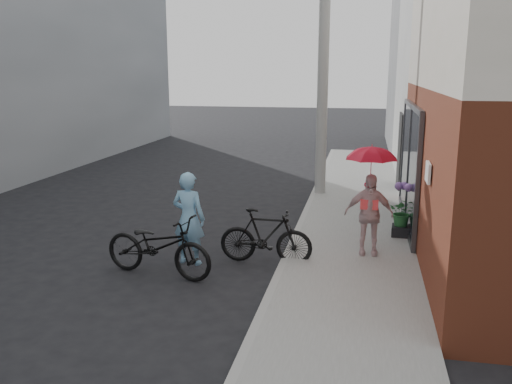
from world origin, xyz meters
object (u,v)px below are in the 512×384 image
(planter, at_px, (401,231))
(bike_left, at_px, (158,246))
(officer, at_px, (189,218))
(bike_right, at_px, (266,236))
(kimono_woman, at_px, (369,214))
(utility_pole, at_px, (323,62))

(planter, bearing_deg, bike_left, -146.54)
(officer, xyz_separation_m, planter, (3.70, 2.00, -0.60))
(bike_left, xyz_separation_m, planter, (4.02, 2.65, -0.29))
(bike_right, relative_size, planter, 4.31)
(bike_right, xyz_separation_m, kimono_woman, (1.74, 0.52, 0.35))
(bike_right, distance_m, planter, 2.97)
(kimono_woman, xyz_separation_m, planter, (0.66, 1.21, -0.62))
(bike_left, height_order, bike_right, bike_left)
(bike_right, bearing_deg, planter, -54.01)
(utility_pole, height_order, kimono_woman, utility_pole)
(kimono_woman, bearing_deg, officer, -168.01)
(bike_left, relative_size, kimono_woman, 1.35)
(kimono_woman, bearing_deg, bike_right, -165.88)
(bike_right, height_order, kimono_woman, kimono_woman)
(planter, bearing_deg, bike_right, -144.22)
(utility_pole, xyz_separation_m, planter, (1.90, -3.51, -3.28))
(bike_left, distance_m, planter, 4.82)
(utility_pole, relative_size, planter, 18.54)
(bike_left, relative_size, bike_right, 1.20)
(bike_left, height_order, planter, bike_left)
(bike_left, height_order, kimono_woman, kimono_woman)
(officer, distance_m, kimono_woman, 3.14)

